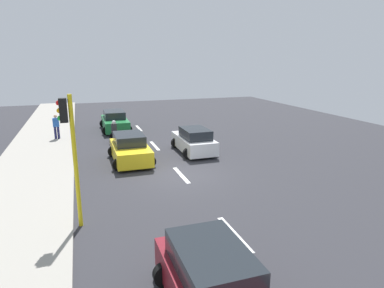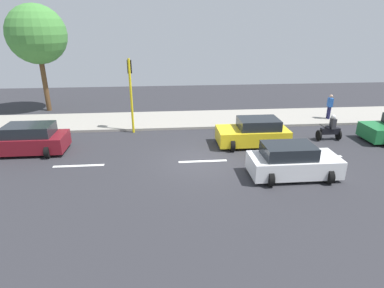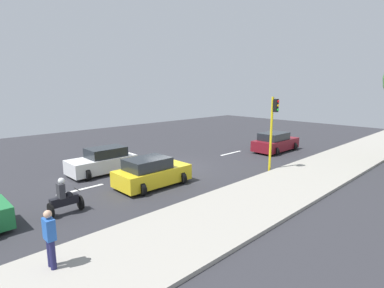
% 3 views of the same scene
% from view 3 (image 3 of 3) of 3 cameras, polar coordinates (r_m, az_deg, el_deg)
% --- Properties ---
extents(ground_plane, '(40.00, 60.00, 0.10)m').
position_cam_3_polar(ground_plane, '(19.39, -3.81, -4.59)').
color(ground_plane, '#2D2D33').
extents(sidewalk, '(4.00, 60.00, 0.15)m').
position_cam_3_polar(sidewalk, '(14.96, 14.05, -9.17)').
color(sidewalk, '#9E998E').
rests_on(sidewalk, ground).
extents(lane_stripe_north, '(0.20, 2.40, 0.01)m').
position_cam_3_polar(lane_stripe_north, '(16.34, -20.24, -8.05)').
color(lane_stripe_north, white).
rests_on(lane_stripe_north, ground).
extents(lane_stripe_mid, '(0.20, 2.40, 0.01)m').
position_cam_3_polar(lane_stripe_mid, '(19.38, -3.81, -4.43)').
color(lane_stripe_mid, white).
rests_on(lane_stripe_mid, ground).
extents(lane_stripe_south, '(0.20, 2.40, 0.01)m').
position_cam_3_polar(lane_stripe_south, '(23.58, 7.38, -1.72)').
color(lane_stripe_south, white).
rests_on(lane_stripe_south, ground).
extents(lane_stripe_far_south, '(0.20, 2.40, 0.01)m').
position_cam_3_polar(lane_stripe_far_south, '(28.43, 14.96, 0.16)').
color(lane_stripe_far_south, white).
rests_on(lane_stripe_far_south, ground).
extents(car_white, '(2.14, 3.89, 1.52)m').
position_cam_3_polar(car_white, '(18.77, -16.48, -3.16)').
color(car_white, white).
rests_on(car_white, ground).
extents(car_yellow_cab, '(2.26, 3.88, 1.52)m').
position_cam_3_polar(car_yellow_cab, '(15.83, -7.65, -5.38)').
color(car_yellow_cab, yellow).
rests_on(car_yellow_cab, ground).
extents(car_maroon, '(2.24, 4.24, 1.52)m').
position_cam_3_polar(car_maroon, '(24.85, 15.42, 0.28)').
color(car_maroon, maroon).
rests_on(car_maroon, ground).
extents(motorcycle, '(0.60, 1.30, 1.53)m').
position_cam_3_polar(motorcycle, '(13.45, -22.92, -9.46)').
color(motorcycle, black).
rests_on(motorcycle, ground).
extents(pedestrian_near_signal, '(0.40, 0.24, 1.69)m').
position_cam_3_polar(pedestrian_near_signal, '(9.47, -25.25, -15.62)').
color(pedestrian_near_signal, '#1E1E4C').
rests_on(pedestrian_near_signal, sidewalk).
extents(traffic_light_corner, '(0.49, 0.24, 4.50)m').
position_cam_3_polar(traffic_light_corner, '(18.56, 15.03, 3.74)').
color(traffic_light_corner, yellow).
rests_on(traffic_light_corner, ground).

